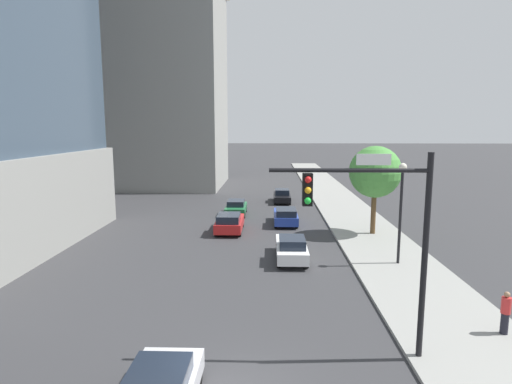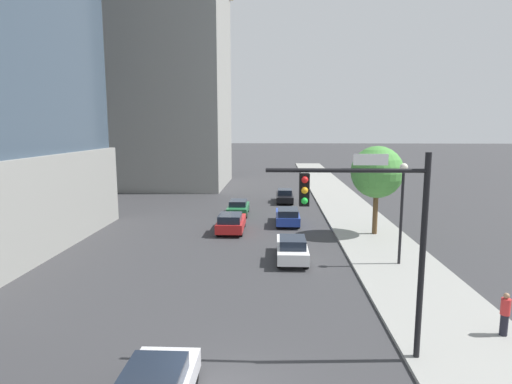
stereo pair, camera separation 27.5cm
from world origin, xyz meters
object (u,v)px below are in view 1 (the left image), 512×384
(traffic_light_pole, at_px, (377,220))
(car_black, at_px, (282,196))
(street_tree, at_px, (375,172))
(pedestrian_red_shirt, at_px, (505,312))
(street_lamp, at_px, (401,198))
(car_white, at_px, (291,248))
(car_red, at_px, (229,222))
(car_blue, at_px, (286,216))
(car_green, at_px, (236,207))
(construction_building, at_px, (171,65))

(traffic_light_pole, relative_size, car_black, 1.56)
(street_tree, relative_size, pedestrian_red_shirt, 3.87)
(street_lamp, bearing_deg, car_white, 171.98)
(car_black, bearing_deg, car_red, -108.31)
(car_red, xyz_separation_m, car_blue, (4.33, 2.68, -0.03))
(car_blue, bearing_deg, street_tree, -27.67)
(street_lamp, bearing_deg, car_blue, 120.81)
(car_red, distance_m, car_green, 6.30)
(car_blue, bearing_deg, pedestrian_red_shirt, -67.83)
(car_green, bearing_deg, car_white, -71.45)
(car_black, bearing_deg, pedestrian_red_shirt, -75.39)
(car_black, relative_size, car_red, 1.02)
(car_black, relative_size, car_blue, 1.00)
(street_tree, height_order, car_green, street_tree)
(car_blue, height_order, car_green, car_blue)
(car_green, height_order, pedestrian_red_shirt, pedestrian_red_shirt)
(construction_building, relative_size, pedestrian_red_shirt, 21.54)
(car_black, xyz_separation_m, pedestrian_red_shirt, (7.53, -28.89, 0.33))
(car_red, relative_size, car_blue, 0.98)
(construction_building, bearing_deg, street_lamp, -58.58)
(car_black, relative_size, car_white, 0.96)
(street_lamp, bearing_deg, car_red, 144.30)
(car_white, bearing_deg, car_black, 90.00)
(car_green, bearing_deg, car_red, -90.00)
(street_lamp, xyz_separation_m, car_green, (-10.39, 13.77, -3.22))
(car_white, xyz_separation_m, car_blue, (0.00, 9.30, -0.02))
(street_tree, distance_m, car_green, 13.24)
(car_blue, bearing_deg, car_black, 90.00)
(car_white, xyz_separation_m, pedestrian_red_shirt, (7.53, -9.18, 0.25))
(car_green, relative_size, pedestrian_red_shirt, 2.47)
(street_tree, bearing_deg, car_blue, 152.33)
(street_tree, height_order, car_red, street_tree)
(car_blue, distance_m, pedestrian_red_shirt, 19.95)
(construction_building, xyz_separation_m, car_black, (14.32, -12.79, -15.33))
(street_lamp, bearing_deg, traffic_light_pole, -111.22)
(street_lamp, distance_m, car_red, 13.18)
(car_red, bearing_deg, car_black, 71.69)
(construction_building, xyz_separation_m, car_red, (9.99, -25.89, -15.24))
(traffic_light_pole, relative_size, car_blue, 1.57)
(construction_building, xyz_separation_m, traffic_light_pole, (16.50, -43.35, -11.13))
(car_white, relative_size, car_red, 1.06)
(traffic_light_pole, xyz_separation_m, car_green, (-6.51, 23.76, -4.17))
(construction_building, xyz_separation_m, pedestrian_red_shirt, (21.85, -41.68, -15.00))
(car_red, bearing_deg, street_tree, -3.21)
(construction_building, height_order, traffic_light_pole, construction_building)
(traffic_light_pole, bearing_deg, street_lamp, 68.78)
(traffic_light_pole, bearing_deg, street_tree, 76.40)
(construction_building, distance_m, traffic_light_pole, 47.70)
(car_black, bearing_deg, street_lamp, -73.60)
(street_tree, bearing_deg, car_red, 176.79)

